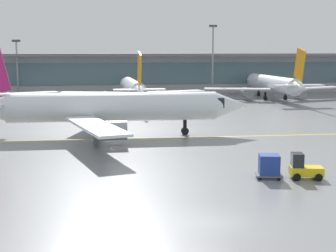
% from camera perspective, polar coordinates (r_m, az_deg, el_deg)
% --- Properties ---
extents(ground_plane, '(400.00, 400.00, 0.00)m').
position_cam_1_polar(ground_plane, '(31.00, 5.08, -10.81)').
color(ground_plane, gray).
extents(taxiway_centreline_stripe, '(109.95, 3.91, 0.01)m').
position_cam_1_polar(taxiway_centreline_stripe, '(59.20, -6.06, -1.47)').
color(taxiway_centreline_stripe, yellow).
rests_on(taxiway_centreline_stripe, ground_plane).
extents(terminal_concourse, '(194.02, 11.00, 9.60)m').
position_cam_1_polar(terminal_concourse, '(121.34, -5.75, 5.99)').
color(terminal_concourse, '#9EA3A8').
rests_on(terminal_concourse, ground_plane).
extents(gate_airplane_2, '(28.55, 30.61, 10.17)m').
position_cam_1_polar(gate_airplane_2, '(98.52, -4.04, 4.34)').
color(gate_airplane_2, silver).
rests_on(gate_airplane_2, ground_plane).
extents(gate_airplane_3, '(30.45, 32.65, 10.84)m').
position_cam_1_polar(gate_airplane_3, '(108.60, 11.84, 4.67)').
color(gate_airplane_3, silver).
rests_on(gate_airplane_3, ground_plane).
extents(taxiing_regional_jet, '(34.68, 32.28, 11.50)m').
position_cam_1_polar(taxiing_regional_jet, '(60.67, -6.63, 2.05)').
color(taxiing_regional_jet, white).
rests_on(taxiing_regional_jet, ground_plane).
extents(baggage_tug, '(2.85, 2.10, 2.10)m').
position_cam_1_polar(baggage_tug, '(42.06, 15.13, -4.62)').
color(baggage_tug, yellow).
rests_on(baggage_tug, ground_plane).
extents(cargo_dolly_lead, '(2.41, 2.03, 1.94)m').
position_cam_1_polar(cargo_dolly_lead, '(41.57, 11.40, -4.41)').
color(cargo_dolly_lead, '#595B60').
rests_on(cargo_dolly_lead, ground_plane).
extents(apron_light_mast_1, '(1.80, 0.36, 12.63)m').
position_cam_1_polar(apron_light_mast_1, '(115.96, -16.75, 6.58)').
color(apron_light_mast_1, gray).
rests_on(apron_light_mast_1, ground_plane).
extents(apron_light_mast_2, '(1.80, 0.36, 15.99)m').
position_cam_1_polar(apron_light_mast_2, '(115.18, 5.10, 7.74)').
color(apron_light_mast_2, gray).
rests_on(apron_light_mast_2, ground_plane).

